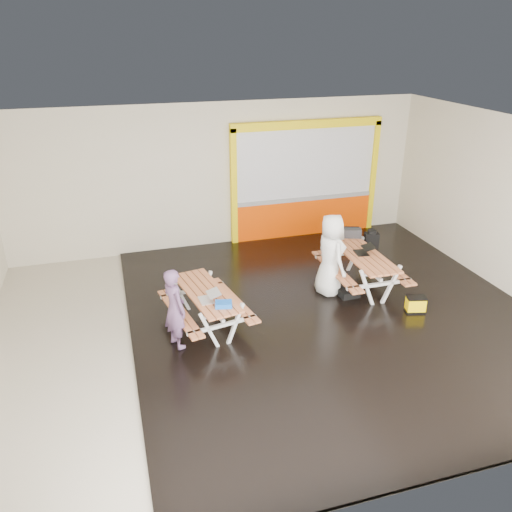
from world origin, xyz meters
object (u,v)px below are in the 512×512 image
object	(u,v)px
toolbox	(351,233)
dark_case	(349,293)
laptop_right	(364,251)
blue_pouch	(224,304)
backpack	(371,241)
picnic_table_right	(361,262)
person_left	(175,308)
person_right	(331,256)
laptop_left	(209,297)
picnic_table_left	(206,300)
fluke_bag	(416,304)

from	to	relation	value
toolbox	dark_case	distance (m)	1.56
laptop_right	dark_case	distance (m)	0.93
blue_pouch	backpack	size ratio (longest dim) A/B	0.56
picnic_table_right	laptop_right	bearing A→B (deg)	1.68
person_left	person_right	world-z (taller)	person_right
person_left	laptop_left	size ratio (longest dim) A/B	3.79
person_right	picnic_table_left	bearing A→B (deg)	97.30
blue_pouch	picnic_table_right	bearing A→B (deg)	20.66
blue_pouch	laptop_left	bearing A→B (deg)	123.97
picnic_table_left	fluke_bag	xyz separation A→B (m)	(3.91, -0.64, -0.37)
person_right	laptop_right	distance (m)	0.74
picnic_table_left	laptop_right	bearing A→B (deg)	10.07
picnic_table_left	dark_case	world-z (taller)	picnic_table_left
picnic_table_right	backpack	xyz separation A→B (m)	(0.58, 0.70, 0.11)
backpack	picnic_table_right	bearing A→B (deg)	-129.89
laptop_left	blue_pouch	distance (m)	0.35
laptop_right	fluke_bag	distance (m)	1.50
backpack	dark_case	bearing A→B (deg)	-133.76
picnic_table_left	picnic_table_right	bearing A→B (deg)	10.14
dark_case	laptop_right	bearing A→B (deg)	37.75
picnic_table_right	person_right	distance (m)	0.75
picnic_table_left	backpack	bearing A→B (deg)	18.21
laptop_right	picnic_table_left	bearing A→B (deg)	-169.93
person_right	toolbox	xyz separation A→B (m)	(0.89, 0.89, 0.06)
laptop_left	person_right	bearing A→B (deg)	18.68
person_right	dark_case	bearing A→B (deg)	-142.68
picnic_table_right	laptop_left	bearing A→B (deg)	-164.84
picnic_table_left	picnic_table_right	distance (m)	3.43
picnic_table_left	dark_case	xyz separation A→B (m)	(2.96, 0.26, -0.45)
person_right	laptop_right	xyz separation A→B (m)	(0.74, 0.01, 0.01)
backpack	dark_case	world-z (taller)	backpack
person_right	dark_case	world-z (taller)	person_right
laptop_right	person_left	bearing A→B (deg)	-164.75
laptop_right	toolbox	xyz separation A→B (m)	(0.14, 0.87, 0.05)
picnic_table_right	dark_case	distance (m)	0.73
picnic_table_right	blue_pouch	bearing A→B (deg)	-159.34
person_left	laptop_left	xyz separation A→B (m)	(0.61, 0.18, 0.02)
laptop_left	blue_pouch	world-z (taller)	laptop_left
person_right	dark_case	size ratio (longest dim) A/B	4.48
laptop_right	toolbox	size ratio (longest dim) A/B	0.87
blue_pouch	picnic_table_left	bearing A→B (deg)	106.80
person_left	dark_case	world-z (taller)	person_left
picnic_table_left	person_left	xyz separation A→B (m)	(-0.62, -0.49, 0.21)
fluke_bag	picnic_table_left	bearing A→B (deg)	170.66
blue_pouch	dark_case	bearing A→B (deg)	17.23
blue_pouch	person_left	bearing A→B (deg)	172.42
blue_pouch	backpack	distance (m)	4.23
picnic_table_left	laptop_left	world-z (taller)	laptop_left
picnic_table_left	toolbox	size ratio (longest dim) A/B	4.33
backpack	toolbox	bearing A→B (deg)	156.79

